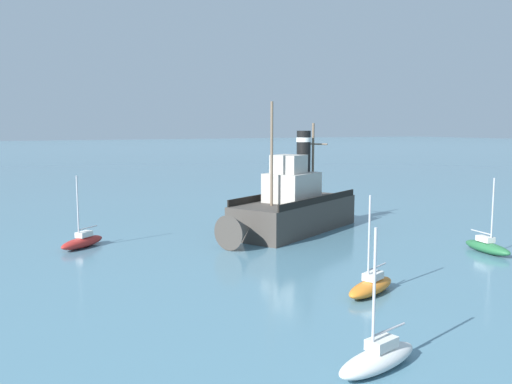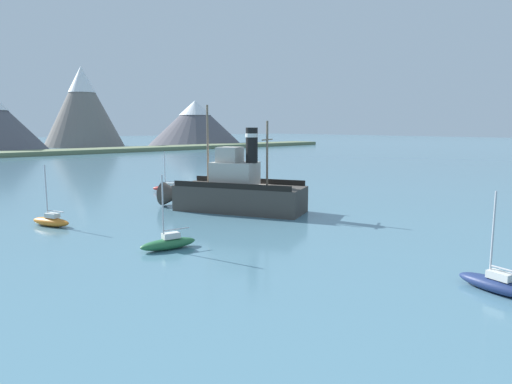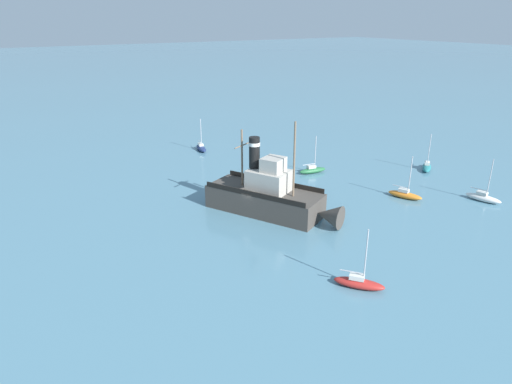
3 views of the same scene
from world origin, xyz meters
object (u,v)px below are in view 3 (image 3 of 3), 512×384
Objects in this scene: sailboat_red at (359,283)px; sailboat_orange at (405,194)px; sailboat_teal at (427,167)px; sailboat_white at (483,197)px; sailboat_green at (312,170)px; sailboat_navy at (201,148)px; old_tugboat at (270,196)px.

sailboat_orange is (-17.17, -10.56, 0.00)m from sailboat_red.
sailboat_white is at bearing 70.45° from sailboat_teal.
sailboat_orange is (-3.34, 12.32, 0.00)m from sailboat_green.
sailboat_red is at bearing 30.01° from sailboat_teal.
sailboat_green is at bearing -74.84° from sailboat_orange.
sailboat_red is 1.00× the size of sailboat_white.
sailboat_navy is at bearing -66.18° from sailboat_green.
sailboat_navy is 31.61m from sailboat_orange.
sailboat_navy and sailboat_red have the same top height.
old_tugboat is 2.93× the size of sailboat_navy.
sailboat_navy is 1.00× the size of sailboat_orange.
sailboat_red and sailboat_white have the same top height.
sailboat_red is at bearing 31.60° from sailboat_orange.
sailboat_white is (-17.59, 34.82, 0.00)m from sailboat_navy.
sailboat_green is 26.74m from sailboat_red.
sailboat_green and sailboat_teal have the same top height.
sailboat_teal is at bearing -152.75° from sailboat_orange.
old_tugboat is 25.51m from sailboat_teal.
sailboat_orange is at bearing 110.33° from sailboat_navy.
old_tugboat reaches higher than sailboat_white.
old_tugboat reaches higher than sailboat_navy.
sailboat_teal is at bearing 152.90° from sailboat_green.
sailboat_red is 1.00× the size of sailboat_orange.
old_tugboat reaches higher than sailboat_red.
sailboat_navy is at bearing -63.20° from sailboat_white.
sailboat_navy and sailboat_orange have the same top height.
sailboat_red is 20.16m from sailboat_orange.
sailboat_green is 1.00× the size of sailboat_orange.
sailboat_green is 1.00× the size of sailboat_white.
sailboat_orange is 1.00× the size of sailboat_white.
old_tugboat reaches higher than sailboat_green.
sailboat_teal is (-13.67, 7.00, 0.00)m from sailboat_green.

